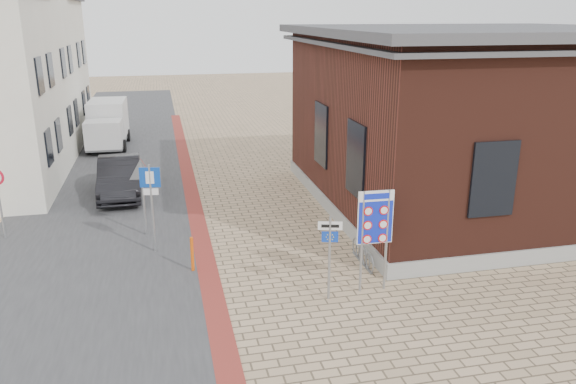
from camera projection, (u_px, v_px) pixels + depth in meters
name	position (u px, v px, depth m)	size (l,w,h in m)	color
ground	(295.00, 308.00, 14.49)	(120.00, 120.00, 0.00)	tan
road_strip	(113.00, 170.00, 27.26)	(7.00, 60.00, 0.02)	#38383A
curb_strip	(192.00, 196.00, 23.36)	(0.60, 40.00, 0.02)	maroon
brick_building	(477.00, 115.00, 21.84)	(13.00, 13.00, 6.80)	gray
townhouse_far	(20.00, 69.00, 33.20)	(7.40, 6.40, 8.30)	silver
bike_rack	(363.00, 255.00, 17.02)	(0.08, 1.80, 0.60)	slate
sedan	(120.00, 177.00, 23.33)	(1.67, 4.78, 1.57)	black
box_truck	(107.00, 124.00, 31.68)	(2.22, 4.94, 2.55)	slate
border_sign	(375.00, 220.00, 14.82)	(0.98, 0.09, 2.87)	gray
essen_sign	(330.00, 245.00, 14.52)	(0.62, 0.20, 2.33)	gray
parking_sign	(151.00, 192.00, 17.33)	(0.63, 0.15, 2.87)	gray
yield_sign	(142.00, 178.00, 18.65)	(0.94, 0.17, 2.65)	gray
bollard	(192.00, 254.00, 16.42)	(0.10, 0.10, 1.07)	#E6550C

